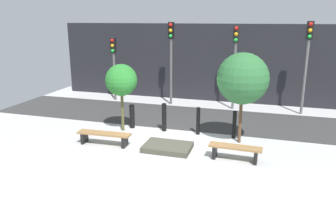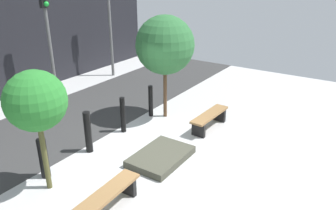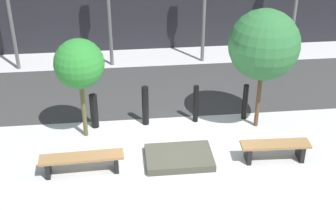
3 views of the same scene
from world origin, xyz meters
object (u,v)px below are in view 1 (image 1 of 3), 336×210
at_px(bollard_right, 234,125).
at_px(traffic_light_east, 308,52).
at_px(tree_behind_right_bench, 243,79).
at_px(planter_bed, 168,147).
at_px(bollard_far_left, 132,116).
at_px(traffic_light_mid_east, 235,53).
at_px(bollard_left, 164,117).
at_px(traffic_light_west, 114,57).
at_px(bench_right, 235,150).
at_px(bench_left, 104,136).
at_px(tree_behind_left_bench, 121,80).
at_px(bollard_center, 198,121).
at_px(traffic_light_mid_west, 171,49).

relative_size(bollard_right, traffic_light_east, 0.24).
xyz_separation_m(tree_behind_right_bench, bollard_right, (-0.22, 0.40, -1.78)).
height_order(planter_bed, bollard_far_left, bollard_far_left).
xyz_separation_m(bollard_far_left, traffic_light_mid_east, (3.55, 3.98, 2.23)).
relative_size(bollard_left, traffic_light_west, 0.33).
distance_m(bench_right, bollard_far_left, 4.66).
bearing_deg(tree_behind_right_bench, bollard_far_left, 174.61).
distance_m(bench_right, bollard_left, 3.50).
bearing_deg(bench_left, bench_right, -2.20).
xyz_separation_m(bollard_left, bollard_right, (2.67, 0.00, -0.04)).
bearing_deg(traffic_light_mid_east, traffic_light_east, 0.01).
distance_m(tree_behind_left_bench, bollard_far_left, 1.58).
height_order(planter_bed, tree_behind_left_bench, tree_behind_left_bench).
bearing_deg(bollard_far_left, bollard_center, 0.00).
relative_size(bench_right, tree_behind_left_bench, 0.62).
height_order(bench_right, tree_behind_right_bench, tree_behind_right_bench).
distance_m(planter_bed, traffic_light_mid_west, 6.53).
bearing_deg(traffic_light_west, bollard_left, -45.03).
bearing_deg(traffic_light_west, bollard_right, -30.92).
height_order(tree_behind_right_bench, bollard_center, tree_behind_right_bench).
xyz_separation_m(bollard_far_left, traffic_light_west, (-2.64, 3.98, 1.81)).
xyz_separation_m(bollard_left, traffic_light_mid_west, (-0.88, 3.98, 2.24)).
bearing_deg(tree_behind_right_bench, bollard_right, 119.30).
bearing_deg(bollard_left, traffic_light_mid_west, 102.47).
relative_size(planter_bed, bollard_right, 1.55).
height_order(bench_left, bollard_left, bollard_left).
height_order(bollard_center, traffic_light_mid_west, traffic_light_mid_west).
bearing_deg(bollard_center, traffic_light_mid_west, 119.09).
xyz_separation_m(tree_behind_right_bench, traffic_light_mid_east, (-0.68, 4.38, 0.42)).
xyz_separation_m(planter_bed, traffic_light_east, (4.64, 5.74, 2.74)).
height_order(bench_left, tree_behind_left_bench, tree_behind_left_bench).
bearing_deg(planter_bed, tree_behind_left_bench, 148.54).
bearing_deg(tree_behind_right_bench, bollard_center, 165.65).
bearing_deg(traffic_light_east, planter_bed, -128.96).
bearing_deg(bollard_center, tree_behind_right_bench, -14.35).
bearing_deg(traffic_light_east, bench_right, -112.13).
bearing_deg(planter_bed, bollard_far_left, 138.67).
bearing_deg(bollard_left, tree_behind_left_bench, -165.65).
relative_size(tree_behind_right_bench, traffic_light_east, 0.77).
relative_size(traffic_light_west, traffic_light_mid_east, 0.83).
relative_size(bench_left, tree_behind_right_bench, 0.60).
relative_size(bench_left, traffic_light_mid_west, 0.47).
height_order(bench_left, traffic_light_east, traffic_light_east).
xyz_separation_m(bench_right, bollard_right, (-0.22, 1.96, 0.18)).
distance_m(tree_behind_left_bench, bollard_left, 2.16).
bearing_deg(bollard_far_left, traffic_light_east, 30.93).
relative_size(bollard_center, traffic_light_mid_east, 0.27).
relative_size(planter_bed, tree_behind_right_bench, 0.50).
bearing_deg(bollard_center, bollard_far_left, 180.00).
relative_size(bench_right, traffic_light_east, 0.39).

